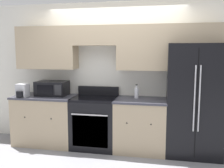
{
  "coord_description": "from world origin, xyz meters",
  "views": [
    {
      "loc": [
        0.84,
        -3.88,
        1.72
      ],
      "look_at": [
        -0.0,
        0.31,
        1.16
      ],
      "focal_mm": 40.0,
      "sensor_mm": 36.0,
      "label": 1
    }
  ],
  "objects": [
    {
      "name": "refrigerator",
      "position": [
        1.37,
        0.36,
        0.92
      ],
      "size": [
        0.88,
        0.75,
        1.84
      ],
      "color": "black",
      "rests_on": "ground_plane"
    },
    {
      "name": "oven_range",
      "position": [
        -0.32,
        0.31,
        0.46
      ],
      "size": [
        0.77,
        0.65,
        1.07
      ],
      "color": "black",
      "rests_on": "ground_plane"
    },
    {
      "name": "ground_plane",
      "position": [
        0.0,
        0.0,
        0.0
      ],
      "size": [
        12.0,
        12.0,
        0.0
      ],
      "primitive_type": "plane",
      "color": "gray"
    },
    {
      "name": "microwave",
      "position": [
        -1.14,
        0.38,
        1.04
      ],
      "size": [
        0.55,
        0.39,
        0.26
      ],
      "color": "black",
      "rests_on": "lower_cabinets_left"
    },
    {
      "name": "paper_towel_holder",
      "position": [
        -1.6,
        0.12,
        1.01
      ],
      "size": [
        0.18,
        0.25,
        0.23
      ],
      "color": "#B7B7BC",
      "rests_on": "lower_cabinets_left"
    },
    {
      "name": "lower_cabinets_right",
      "position": [
        0.5,
        0.31,
        0.45
      ],
      "size": [
        0.88,
        0.64,
        0.91
      ],
      "color": "tan",
      "rests_on": "ground_plane"
    },
    {
      "name": "wall_back",
      "position": [
        0.02,
        0.58,
        1.5
      ],
      "size": [
        8.0,
        0.39,
        2.6
      ],
      "color": "silver",
      "rests_on": "ground_plane"
    },
    {
      "name": "lower_cabinets_left",
      "position": [
        -1.26,
        0.31,
        0.45
      ],
      "size": [
        1.13,
        0.64,
        0.91
      ],
      "color": "tan",
      "rests_on": "ground_plane"
    },
    {
      "name": "bottle",
      "position": [
        0.41,
        0.42,
        1.0
      ],
      "size": [
        0.07,
        0.07,
        0.24
      ],
      "color": "silver",
      "rests_on": "lower_cabinets_right"
    }
  ]
}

